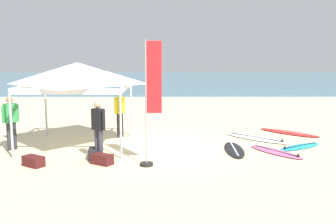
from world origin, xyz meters
TOP-DOWN VIEW (x-y plane):
  - ground_plane at (0.00, 0.00)m, footprint 80.00×80.00m
  - sea at (0.00, 33.08)m, footprint 80.00×36.00m
  - canopy_tent at (-2.34, 0.30)m, footprint 3.27×3.27m
  - surfboard_red at (5.24, 2.32)m, footprint 2.17×2.16m
  - surfboard_pink at (3.93, -0.65)m, footprint 1.56×1.96m
  - surfboard_cyan at (4.89, 0.03)m, footprint 1.81×1.41m
  - surfboard_black at (2.69, -0.35)m, footprint 0.63×2.11m
  - surfboard_white at (3.76, 1.32)m, footprint 2.26×2.22m
  - person_green at (-4.35, -0.23)m, footprint 0.41×0.43m
  - person_yellow at (-1.16, 1.67)m, footprint 0.37×0.49m
  - person_black at (-1.38, -1.40)m, footprint 0.44×0.40m
  - banner_flag at (0.13, -2.01)m, footprint 0.60×0.36m
  - gear_bag_near_tent at (-1.55, -1.25)m, footprint 0.40×0.64m
  - gear_bag_by_pole at (-1.22, -1.86)m, footprint 0.68×0.59m
  - gear_bag_on_sand at (-3.04, -2.05)m, footprint 0.68×0.60m

SIDE VIEW (x-z plane):
  - ground_plane at x=0.00m, z-range 0.00..0.00m
  - surfboard_white at x=3.76m, z-range -0.06..0.13m
  - surfboard_red at x=5.24m, z-range -0.06..0.13m
  - surfboard_black at x=2.69m, z-range -0.06..0.13m
  - surfboard_pink at x=3.93m, z-range -0.06..0.13m
  - surfboard_cyan at x=4.89m, z-range -0.06..0.13m
  - sea at x=0.00m, z-range 0.00..0.10m
  - gear_bag_near_tent at x=-1.55m, z-range 0.00..0.28m
  - gear_bag_by_pole at x=-1.22m, z-range 0.00..0.28m
  - gear_bag_on_sand at x=-3.04m, z-range 0.00..0.28m
  - person_green at x=-4.35m, z-range 0.13..1.84m
  - person_yellow at x=-1.16m, z-range 0.13..1.84m
  - person_black at x=-1.38m, z-range 0.13..1.84m
  - banner_flag at x=0.13m, z-range -0.13..3.27m
  - canopy_tent at x=-2.34m, z-range 1.01..3.76m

